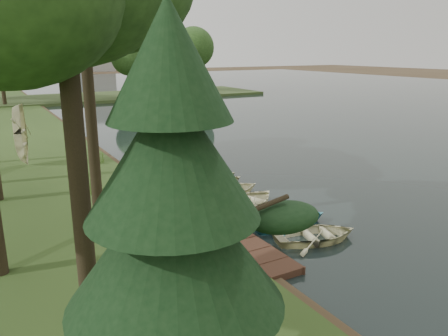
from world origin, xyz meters
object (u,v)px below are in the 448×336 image
stored_rowboat (26,159)px  pine_tree (173,191)px  rowboat_2 (269,209)px  boardwalk (183,204)px  rowboat_0 (316,233)px  rowboat_1 (290,218)px

stored_rowboat → pine_tree: 23.03m
rowboat_2 → pine_tree: bearing=152.3°
boardwalk → rowboat_0: size_ratio=4.76×
rowboat_1 → stored_rowboat: bearing=35.3°
stored_rowboat → pine_tree: pine_tree is taller
stored_rowboat → pine_tree: size_ratio=0.49×
boardwalk → rowboat_1: (2.89, -4.50, 0.26)m
boardwalk → rowboat_0: rowboat_0 is taller
rowboat_2 → pine_tree: (-8.19, -8.58, 4.64)m
rowboat_1 → stored_rowboat: stored_rowboat is taller
rowboat_1 → pine_tree: 11.91m
rowboat_0 → stored_rowboat: 19.10m
rowboat_1 → rowboat_2: rowboat_1 is taller
rowboat_2 → stored_rowboat: (-8.46, 14.04, 0.31)m
rowboat_0 → rowboat_1: bearing=13.4°
rowboat_1 → boardwalk: bearing=38.9°
rowboat_2 → pine_tree: pine_tree is taller
rowboat_2 → pine_tree: 12.73m
rowboat_1 → stored_rowboat: (-8.56, 15.41, 0.28)m
pine_tree → rowboat_1: bearing=41.0°
rowboat_0 → stored_rowboat: (-8.53, 17.09, 0.30)m
boardwalk → stored_rowboat: size_ratio=4.21×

